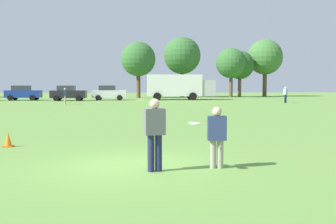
# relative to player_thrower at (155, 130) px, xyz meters

# --- Properties ---
(ground_plane) EXTENTS (168.99, 168.99, 0.00)m
(ground_plane) POSITION_rel_player_thrower_xyz_m (-0.49, 0.71, -0.95)
(ground_plane) COLOR #608C3D
(player_thrower) EXTENTS (0.50, 0.33, 1.69)m
(player_thrower) POSITION_rel_player_thrower_xyz_m (0.00, 0.00, 0.00)
(player_thrower) COLOR #1E234C
(player_thrower) RESTS_ON ground
(player_defender) EXTENTS (0.47, 0.30, 1.48)m
(player_defender) POSITION_rel_player_thrower_xyz_m (1.51, 0.22, -0.13)
(player_defender) COLOR gray
(player_defender) RESTS_ON ground
(frisbee) EXTENTS (0.27, 0.27, 0.05)m
(frisbee) POSITION_rel_player_thrower_xyz_m (0.89, -0.20, 0.18)
(frisbee) COLOR white
(traffic_cone) EXTENTS (0.32, 0.32, 0.48)m
(traffic_cone) POSITION_rel_player_thrower_xyz_m (-4.41, 4.27, -0.72)
(traffic_cone) COLOR #D8590C
(traffic_cone) RESTS_ON ground
(parked_car_center) EXTENTS (4.27, 2.35, 1.82)m
(parked_car_center) POSITION_rel_player_thrower_xyz_m (-13.00, 43.17, -0.03)
(parked_car_center) COLOR navy
(parked_car_center) RESTS_ON ground
(parked_car_mid_right) EXTENTS (4.27, 2.35, 1.82)m
(parked_car_mid_right) POSITION_rel_player_thrower_xyz_m (-7.32, 41.36, -0.03)
(parked_car_mid_right) COLOR black
(parked_car_mid_right) RESTS_ON ground
(parked_car_near_right) EXTENTS (4.27, 2.35, 1.82)m
(parked_car_near_right) POSITION_rel_player_thrower_xyz_m (-2.51, 42.68, -0.03)
(parked_car_near_right) COLOR silver
(parked_car_near_right) RESTS_ON ground
(box_truck) EXTENTS (8.59, 3.24, 3.18)m
(box_truck) POSITION_rel_player_thrower_xyz_m (6.32, 42.71, 0.80)
(box_truck) COLOR white
(box_truck) RESTS_ON ground
(bystander_sideline_watcher) EXTENTS (0.54, 0.50, 1.70)m
(bystander_sideline_watcher) POSITION_rel_player_thrower_xyz_m (16.49, 33.23, 0.01)
(bystander_sideline_watcher) COLOR #1E234C
(bystander_sideline_watcher) RESTS_ON ground
(bystander_field_marshal) EXTENTS (0.31, 0.48, 1.62)m
(bystander_field_marshal) POSITION_rel_player_thrower_xyz_m (-6.47, 32.43, -0.04)
(bystander_field_marshal) COLOR gray
(bystander_field_marshal) RESTS_ON ground
(tree_center_elm) EXTENTS (4.97, 4.97, 8.08)m
(tree_center_elm) POSITION_rel_player_thrower_xyz_m (1.45, 50.67, 4.61)
(tree_center_elm) COLOR brown
(tree_center_elm) RESTS_ON ground
(tree_east_birch) EXTENTS (5.62, 5.62, 9.12)m
(tree_east_birch) POSITION_rel_player_thrower_xyz_m (8.18, 53.27, 5.32)
(tree_east_birch) COLOR brown
(tree_east_birch) RESTS_ON ground
(tree_east_oak) EXTENTS (4.59, 4.59, 7.45)m
(tree_east_oak) POSITION_rel_player_thrower_xyz_m (15.57, 52.43, 4.17)
(tree_east_oak) COLOR brown
(tree_east_oak) RESTS_ON ground
(tree_far_east_pine) EXTENTS (4.37, 4.37, 7.10)m
(tree_far_east_pine) POSITION_rel_player_thrower_xyz_m (17.18, 53.31, 3.93)
(tree_far_east_pine) COLOR brown
(tree_far_east_pine) RESTS_ON ground
(tree_far_west_pine) EXTENTS (5.58, 5.58, 9.07)m
(tree_far_west_pine) POSITION_rel_player_thrower_xyz_m (21.77, 55.02, 5.29)
(tree_far_west_pine) COLOR brown
(tree_far_west_pine) RESTS_ON ground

